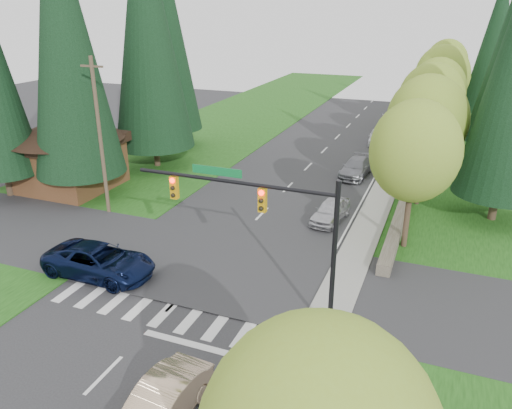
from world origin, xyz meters
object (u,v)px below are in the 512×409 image
Objects in this scene: sedan_champagne at (160,405)px; parked_car_a at (331,211)px; parked_car_c at (390,141)px; parked_car_d at (378,137)px; parked_car_b at (356,167)px; parked_car_e at (387,123)px; suv_navy at (99,261)px.

parked_car_a is at bearing 89.87° from sedan_champagne.
sedan_champagne is 37.35m from parked_car_c.
sedan_champagne is at bearing -86.54° from parked_car_a.
parked_car_d is at bearing 139.48° from parked_car_c.
parked_car_b reaches higher than parked_car_a.
parked_car_a is 0.84× the size of parked_car_b.
parked_car_b is 9.63m from parked_car_c.
parked_car_d is (0.07, 10.60, 0.01)m from parked_car_b.
parked_car_a is 20.17m from parked_car_d.
parked_car_e is (0.00, 17.42, -0.08)m from parked_car_b.
sedan_champagne reaches higher than parked_car_c.
suv_navy is (-7.99, 7.21, 0.06)m from sedan_champagne.
parked_car_d reaches higher than parked_car_c.
parked_car_a is 0.98× the size of parked_car_d.
parked_car_a is 19.14m from parked_car_c.
suv_navy reaches higher than parked_car_c.
parked_car_b is 17.42m from parked_car_e.
parked_car_a is at bearing -85.21° from parked_car_b.
sedan_champagne is 0.93× the size of parked_car_b.
sedan_champagne is 38.36m from parked_car_d.
parked_car_d reaches higher than parked_car_b.
parked_car_d is 0.97× the size of parked_car_e.
suv_navy is 1.35× the size of parked_car_e.
parked_car_a is 26.99m from parked_car_e.
parked_car_c is at bearing 90.10° from sedan_champagne.
parked_car_c reaches higher than parked_car_a.
sedan_champagne is 1.08× the size of parked_car_d.
parked_car_b is at bearing -100.29° from parked_car_c.
sedan_champagne is 18.21m from parked_car_a.
suv_navy is at bearing -110.31° from parked_car_b.
parked_car_c is 1.03× the size of parked_car_d.
suv_navy is 1.20× the size of parked_car_b.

